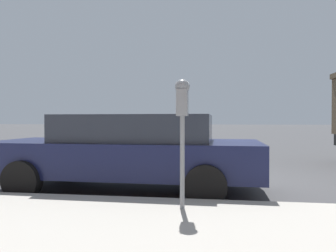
# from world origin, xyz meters

# --- Properties ---
(ground_plane) EXTENTS (220.00, 220.00, 0.00)m
(ground_plane) POSITION_xyz_m (0.00, 0.00, 0.00)
(ground_plane) COLOR #424244
(parking_meter) EXTENTS (0.21, 0.19, 1.65)m
(parking_meter) POSITION_xyz_m (-2.75, -0.04, 1.43)
(parking_meter) COLOR gray
(parking_meter) RESTS_ON sidewalk
(car_navy) EXTENTS (2.11, 4.82, 1.39)m
(car_navy) POSITION_xyz_m (-1.09, 1.11, 0.75)
(car_navy) COLOR #14193D
(car_navy) RESTS_ON ground_plane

